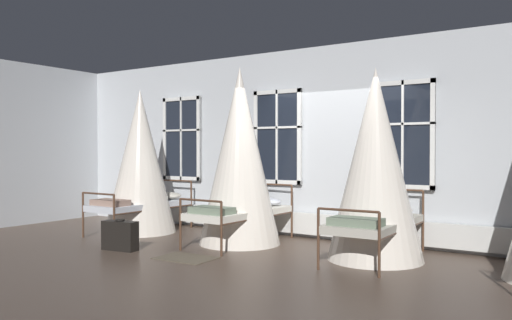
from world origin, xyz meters
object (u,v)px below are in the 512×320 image
Objects in this scene: cot_first at (140,163)px; suitcase_dark at (120,235)px; cot_second at (240,158)px; cot_third at (375,167)px.

suitcase_dark is at bearing -143.65° from cot_first.
cot_second reaches higher than cot_first.
cot_first is 0.99× the size of cot_third.
cot_first is 4.49× the size of suitcase_dark.
cot_third is 3.89m from suitcase_dark.
suitcase_dark is at bearing 112.07° from cot_third.
cot_second reaches higher than suitcase_dark.
cot_second is 2.20m from suitcase_dark.
cot_first is at bearing 89.79° from cot_third.
cot_first is at bearing 118.15° from suitcase_dark.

